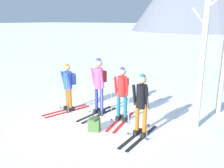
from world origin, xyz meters
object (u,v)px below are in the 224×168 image
skier_in_pink (99,82)px  skier_in_red (122,91)px  skier_in_black (141,103)px  backpack_on_snow_front (94,124)px  birch_tree_slender (202,58)px  skier_in_blue (68,85)px

skier_in_pink → skier_in_red: skier_in_pink is taller
skier_in_pink → skier_in_red: 0.92m
skier_in_black → backpack_on_snow_front: skier_in_black is taller
skier_in_red → birch_tree_slender: birch_tree_slender is taller
skier_in_pink → backpack_on_snow_front: (0.58, -1.12, -0.88)m
skier_in_blue → skier_in_pink: skier_in_pink is taller
skier_in_blue → birch_tree_slender: size_ratio=0.42×
skier_in_blue → backpack_on_snow_front: bearing=-26.6°
skier_in_pink → skier_in_blue: bearing=-164.0°
skier_in_pink → backpack_on_snow_front: bearing=-62.4°
skier_in_black → skier_in_pink: bearing=158.4°
skier_in_blue → birch_tree_slender: birch_tree_slender is taller
skier_in_pink → birch_tree_slender: birch_tree_slender is taller
skier_in_black → birch_tree_slender: bearing=49.0°
birch_tree_slender → backpack_on_snow_front: birch_tree_slender is taller
skier_in_red → birch_tree_slender: size_ratio=0.42×
skier_in_red → backpack_on_snow_front: bearing=-107.4°
skier_in_red → skier_in_black: 1.11m
birch_tree_slender → skier_in_black: bearing=-131.0°
skier_in_red → skier_in_blue: bearing=-173.9°
skier_in_blue → skier_in_black: bearing=-8.3°
skier_in_blue → skier_in_pink: (1.05, 0.30, 0.16)m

